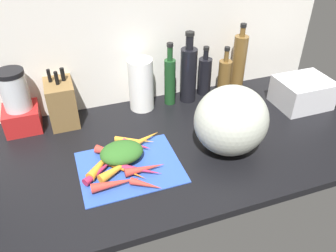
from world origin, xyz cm
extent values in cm
cube|color=black|center=(0.00, 0.00, -1.50)|extent=(170.00, 80.00, 3.00)
cube|color=silver|center=(0.00, 38.50, 30.00)|extent=(170.00, 3.00, 60.00)
cube|color=#2D51B7|center=(-22.81, -9.11, 0.40)|extent=(36.63, 29.52, 0.80)
cone|color=#B2264C|center=(-17.57, 0.41, 2.27)|extent=(10.77, 9.89, 2.94)
cone|color=#B2264C|center=(-20.34, -13.75, 2.15)|extent=(15.41, 11.45, 2.69)
cone|color=#B2264C|center=(-33.33, -9.36, 2.23)|extent=(14.11, 11.44, 2.86)
cone|color=orange|center=(-26.93, -10.67, 2.56)|extent=(16.60, 10.79, 3.51)
cone|color=orange|center=(-31.84, -5.40, 2.54)|extent=(14.14, 15.99, 3.49)
cone|color=red|center=(-18.32, -14.01, 2.36)|extent=(14.68, 3.26, 3.11)
cone|color=orange|center=(-14.69, 2.07, 2.42)|extent=(16.70, 9.43, 3.23)
cone|color=red|center=(-29.72, -17.92, 2.48)|extent=(16.83, 3.82, 3.36)
cone|color=red|center=(-20.11, -21.55, 2.08)|extent=(10.58, 8.98, 2.55)
cone|color=orange|center=(-24.95, -12.09, 1.91)|extent=(13.27, 14.98, 2.23)
cone|color=orange|center=(-17.40, 3.71, 1.92)|extent=(15.29, 9.12, 2.23)
cone|color=red|center=(-28.33, -0.85, 2.46)|extent=(10.99, 9.80, 3.32)
ellipsoid|color=#2D6023|center=(-24.51, -4.76, 4.21)|extent=(16.13, 12.41, 6.82)
ellipsoid|color=#B2B7A8|center=(16.15, -11.19, 13.33)|extent=(28.05, 26.09, 26.66)
cube|color=brown|center=(-41.96, 29.27, 9.52)|extent=(11.33, 15.86, 19.05)
cylinder|color=black|center=(-44.60, 31.28, 21.80)|extent=(1.41, 1.41, 5.50)
cylinder|color=black|center=(-41.96, 28.18, 21.80)|extent=(1.52, 1.52, 5.50)
cylinder|color=black|center=(-39.31, 30.73, 21.80)|extent=(1.69, 1.69, 5.50)
cube|color=red|center=(-58.66, 30.06, 5.02)|extent=(14.21, 14.21, 10.03)
cylinder|color=silver|center=(-58.66, 30.06, 17.54)|extent=(10.66, 10.66, 15.01)
cylinder|color=black|center=(-58.66, 30.06, 25.94)|extent=(10.87, 10.87, 1.80)
cylinder|color=white|center=(-7.02, 29.50, 11.93)|extent=(11.04, 11.04, 23.85)
cylinder|color=#19421E|center=(6.54, 29.19, 10.87)|extent=(5.15, 5.15, 21.73)
cylinder|color=#19421E|center=(6.54, 29.19, 24.89)|extent=(2.48, 2.48, 6.32)
cylinder|color=black|center=(6.54, 29.19, 28.85)|extent=(2.85, 2.85, 1.60)
cylinder|color=black|center=(15.58, 29.08, 12.85)|extent=(7.58, 7.58, 25.71)
cylinder|color=black|center=(15.58, 29.08, 28.80)|extent=(3.45, 3.45, 6.19)
cylinder|color=black|center=(15.58, 29.08, 32.69)|extent=(3.97, 3.97, 1.60)
cylinder|color=black|center=(25.49, 32.35, 9.06)|extent=(6.46, 6.46, 18.12)
cylinder|color=black|center=(25.49, 32.35, 20.36)|extent=(2.42, 2.42, 4.47)
cylinder|color=black|center=(25.49, 32.35, 23.40)|extent=(2.78, 2.78, 1.60)
cylinder|color=brown|center=(33.41, 27.16, 9.01)|extent=(6.13, 6.13, 18.02)
cylinder|color=brown|center=(33.41, 27.16, 20.69)|extent=(2.19, 2.19, 5.33)
cylinder|color=black|center=(33.41, 27.16, 24.15)|extent=(2.52, 2.52, 1.60)
cylinder|color=brown|center=(41.91, 29.64, 14.02)|extent=(6.63, 6.63, 28.04)
cylinder|color=brown|center=(41.91, 29.64, 30.19)|extent=(2.44, 2.44, 4.30)
cylinder|color=black|center=(41.91, 29.64, 33.14)|extent=(2.80, 2.80, 1.60)
cube|color=silver|center=(63.74, 7.14, 6.46)|extent=(23.58, 19.26, 12.91)
camera|label=1|loc=(-40.81, -101.83, 84.52)|focal=36.49mm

